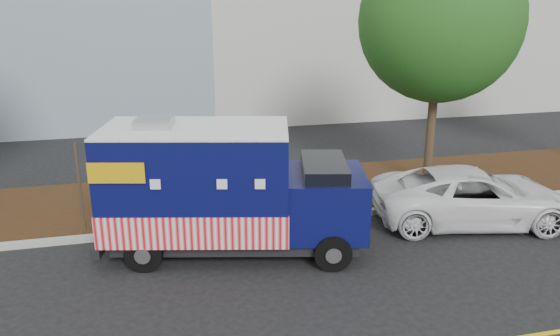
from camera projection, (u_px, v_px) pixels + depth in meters
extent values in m
plane|color=black|center=(194.00, 256.00, 12.42)|extent=(120.00, 120.00, 0.00)
cube|color=#9E9E99|center=(189.00, 229.00, 13.69)|extent=(120.00, 0.18, 0.15)
cube|color=black|center=(183.00, 200.00, 15.64)|extent=(120.00, 4.00, 0.15)
cylinder|color=#38281C|center=(431.00, 128.00, 16.16)|extent=(0.26, 0.26, 3.85)
sphere|color=#215518|center=(440.00, 21.00, 15.24)|extent=(4.58, 4.58, 4.58)
cube|color=#473828|center=(80.00, 191.00, 13.05)|extent=(0.06, 0.06, 2.40)
cube|color=black|center=(237.00, 234.00, 12.62)|extent=(5.67, 3.01, 0.27)
cube|color=#090C41|center=(197.00, 179.00, 12.21)|extent=(4.45, 3.08, 2.31)
cube|color=red|center=(199.00, 213.00, 12.46)|extent=(4.50, 3.14, 0.72)
cube|color=white|center=(195.00, 128.00, 11.85)|extent=(4.45, 3.08, 0.06)
cube|color=#B7B7BA|center=(154.00, 123.00, 11.81)|extent=(0.93, 0.93, 0.21)
cube|color=#090C41|center=(325.00, 201.00, 12.39)|extent=(2.16, 2.41, 1.35)
cube|color=black|center=(324.00, 174.00, 12.19)|extent=(1.36, 2.05, 0.63)
cube|color=black|center=(363.00, 220.00, 12.53)|extent=(0.51, 1.90, 0.29)
cube|color=black|center=(110.00, 233.00, 12.59)|extent=(0.66, 2.15, 0.27)
cube|color=#B7B7BA|center=(106.00, 178.00, 12.18)|extent=(0.43, 1.70, 1.83)
cube|color=#B7B7BA|center=(215.00, 162.00, 13.29)|extent=(1.70, 0.43, 1.06)
cube|color=#DAA30B|center=(116.00, 173.00, 10.94)|extent=(1.13, 0.28, 0.43)
cube|color=#DAA30B|center=(143.00, 143.00, 13.13)|extent=(1.13, 0.28, 0.43)
cylinder|color=black|center=(333.00, 253.00, 11.69)|extent=(0.85, 0.45, 0.81)
cylinder|color=black|center=(325.00, 217.00, 13.57)|extent=(0.85, 0.45, 0.81)
cylinder|color=black|center=(144.00, 253.00, 11.67)|extent=(0.85, 0.45, 0.81)
cylinder|color=black|center=(162.00, 217.00, 13.54)|extent=(0.85, 0.45, 0.81)
imported|color=white|center=(473.00, 196.00, 14.09)|extent=(5.52, 3.37, 1.43)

